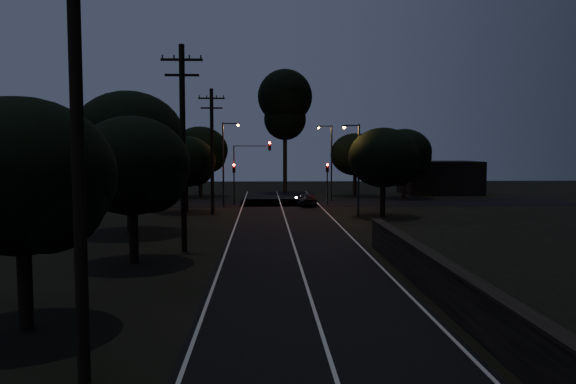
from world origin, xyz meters
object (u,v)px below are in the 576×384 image
utility_pole_near (77,117)px  signal_left (234,176)px  utility_pole_mid (183,145)px  car (306,199)px  signal_right (327,176)px  streetlight_a (225,158)px  tall_pine (285,104)px  utility_pole_far (212,149)px  streetlight_b (330,157)px  signal_mast (251,161)px  streetlight_c (357,163)px

utility_pole_near → signal_left: bearing=88.1°
utility_pole_mid → car: bearing=70.4°
utility_pole_mid → signal_right: bearing=67.0°
car → streetlight_a: bearing=-3.6°
tall_pine → signal_left: 18.02m
utility_pole_mid → utility_pole_far: bearing=90.0°
utility_pole_mid → signal_right: utility_pole_mid is taller
streetlight_b → car: 7.31m
tall_pine → streetlight_b: 13.46m
utility_pole_mid → streetlight_a: bearing=88.3°
signal_right → signal_mast: size_ratio=0.66×
signal_left → streetlight_b: size_ratio=0.51×
tall_pine → signal_left: size_ratio=3.75×
signal_left → streetlight_a: 2.77m
utility_pole_mid → streetlight_b: 31.15m
utility_pole_near → streetlight_c: (11.83, 32.00, -1.89)m
streetlight_b → streetlight_c: size_ratio=1.07×
utility_pole_mid → streetlight_c: utility_pole_mid is taller
utility_pole_far → streetlight_a: 6.10m
utility_pole_near → utility_pole_mid: utility_pole_near is taller
utility_pole_near → streetlight_b: bearing=76.2°
signal_left → car: 7.45m
tall_pine → streetlight_c: tall_pine is taller
signal_mast → streetlight_c: 13.28m
utility_pole_near → tall_pine: (7.00, 57.00, 4.83)m
utility_pole_mid → signal_right: (10.60, 24.99, -2.90)m
streetlight_b → car: bearing=-118.5°
utility_pole_far → tall_pine: 24.68m
utility_pole_near → car: 41.86m
signal_mast → car: 6.61m
signal_left → streetlight_a: (-0.71, -1.99, 1.80)m
utility_pole_mid → utility_pole_far: utility_pole_mid is taller
utility_pole_near → utility_pole_far: bearing=90.0°
signal_left → streetlight_c: bearing=-43.8°
utility_pole_near → streetlight_c: bearing=69.7°
tall_pine → signal_right: tall_pine is taller
signal_left → streetlight_b: (9.91, 4.01, 1.80)m
streetlight_c → car: (-3.44, 8.62, -3.71)m
utility_pole_far → car: utility_pole_far is taller
streetlight_b → streetlight_c: streetlight_b is taller
utility_pole_far → streetlight_a: size_ratio=1.31×
signal_mast → streetlight_c: size_ratio=0.83×
tall_pine → car: size_ratio=4.10×
utility_pole_near → signal_mast: utility_pole_near is taller
car → signal_right: bearing=-156.5°
streetlight_b → utility_pole_near: bearing=-103.8°
signal_right → signal_mast: bearing=180.0°
utility_pole_far → streetlight_b: (11.31, 12.00, -0.85)m
utility_pole_mid → tall_pine: 40.96m
utility_pole_far → streetlight_b: size_ratio=1.31×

